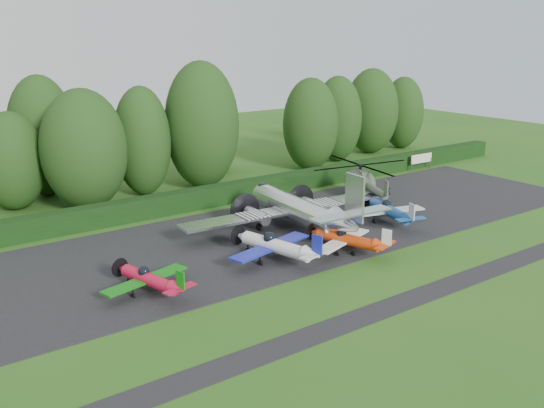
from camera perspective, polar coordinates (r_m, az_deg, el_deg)
ground at (r=44.98m, az=6.95°, el=-6.38°), size 160.00×160.00×0.00m
apron at (r=52.23m, az=-0.50°, el=-3.02°), size 70.00×18.00×0.01m
taxiway_verge at (r=41.18m, az=12.66°, el=-8.86°), size 70.00×2.00×0.00m
hedgerow at (r=61.12m, az=-6.48°, el=-0.28°), size 90.00×1.60×2.00m
transport_plane at (r=53.40m, az=2.45°, el=-0.48°), size 21.13×16.21×6.77m
light_plane_red at (r=41.63m, az=-11.47°, el=-6.95°), size 6.48×6.82×2.49m
light_plane_white at (r=46.23m, az=0.36°, el=-3.95°), size 7.89×8.30×3.03m
light_plane_orange at (r=48.48m, az=7.12°, el=-3.33°), size 6.80×7.15×2.61m
light_plane_blue at (r=56.40m, az=10.99°, el=-0.62°), size 7.37×7.75×2.83m
helicopter at (r=64.28m, az=8.33°, el=2.26°), size 11.21×13.13×3.61m
sign_board at (r=79.01m, az=13.88°, el=4.12°), size 3.62×0.14×2.04m
tree_0 at (r=67.38m, az=-6.61°, el=7.34°), size 8.17×8.17×14.02m
tree_2 at (r=88.06m, az=9.33°, el=8.61°), size 7.61×7.61×12.01m
tree_3 at (r=75.63m, az=-5.54°, el=6.48°), size 5.70×5.70×9.23m
tree_4 at (r=81.84m, az=6.19°, el=7.95°), size 6.47×6.47×11.38m
tree_5 at (r=64.07m, az=-23.33°, el=3.72°), size 6.48×6.48×9.69m
tree_7 at (r=61.53m, az=-17.27°, el=4.89°), size 8.26×8.26×11.87m
tree_9 at (r=65.53m, az=-12.12°, el=5.78°), size 6.03×6.03×11.62m
tree_10 at (r=92.83m, az=12.20°, el=8.39°), size 6.14×6.14×10.58m
tree_11 at (r=76.26m, az=3.64°, el=7.48°), size 6.96×6.96×11.54m
tree_12 at (r=68.20m, az=-20.80°, el=5.98°), size 7.06×7.06×12.78m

